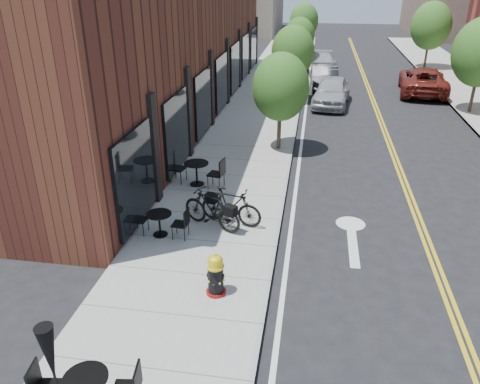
{
  "coord_description": "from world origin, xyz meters",
  "views": [
    {
      "loc": [
        0.7,
        -8.97,
        6.7
      ],
      "look_at": [
        -1.19,
        2.82,
        1.0
      ],
      "focal_mm": 35.0,
      "sensor_mm": 36.0,
      "label": 1
    }
  ],
  "objects_px": {
    "fire_hydrant": "(216,275)",
    "parked_car_c": "(322,64)",
    "bicycle_left": "(212,209)",
    "parked_car_far": "(423,81)",
    "bicycle_right": "(231,206)",
    "bistro_set_b": "(159,221)",
    "patio_umbrella": "(51,363)",
    "parked_car_b": "(324,77)",
    "parked_car_a": "(332,91)",
    "bistro_set_c": "(197,170)"
  },
  "relations": [
    {
      "from": "bicycle_right",
      "to": "parked_car_far",
      "type": "height_order",
      "value": "parked_car_far"
    },
    {
      "from": "bistro_set_b",
      "to": "parked_car_b",
      "type": "height_order",
      "value": "parked_car_b"
    },
    {
      "from": "parked_car_b",
      "to": "bistro_set_c",
      "type": "bearing_deg",
      "value": -108.39
    },
    {
      "from": "fire_hydrant",
      "to": "bicycle_left",
      "type": "xyz_separation_m",
      "value": [
        -0.72,
        2.9,
        0.09
      ]
    },
    {
      "from": "bicycle_left",
      "to": "parked_car_a",
      "type": "bearing_deg",
      "value": -168.91
    },
    {
      "from": "parked_car_b",
      "to": "bicycle_right",
      "type": "bearing_deg",
      "value": -101.38
    },
    {
      "from": "bicycle_left",
      "to": "bistro_set_c",
      "type": "bearing_deg",
      "value": -133.0
    },
    {
      "from": "fire_hydrant",
      "to": "bistro_set_b",
      "type": "bearing_deg",
      "value": 135.38
    },
    {
      "from": "parked_car_far",
      "to": "parked_car_b",
      "type": "bearing_deg",
      "value": 3.19
    },
    {
      "from": "bicycle_right",
      "to": "parked_car_far",
      "type": "bearing_deg",
      "value": -11.58
    },
    {
      "from": "bicycle_left",
      "to": "bistro_set_c",
      "type": "relative_size",
      "value": 0.98
    },
    {
      "from": "patio_umbrella",
      "to": "parked_car_a",
      "type": "distance_m",
      "value": 21.56
    },
    {
      "from": "parked_car_c",
      "to": "bistro_set_c",
      "type": "bearing_deg",
      "value": -103.27
    },
    {
      "from": "parked_car_b",
      "to": "parked_car_c",
      "type": "xyz_separation_m",
      "value": [
        -0.14,
        4.86,
        -0.07
      ]
    },
    {
      "from": "bistro_set_b",
      "to": "patio_umbrella",
      "type": "bearing_deg",
      "value": -81.46
    },
    {
      "from": "bicycle_left",
      "to": "bicycle_right",
      "type": "relative_size",
      "value": 1.03
    },
    {
      "from": "parked_car_c",
      "to": "bicycle_right",
      "type": "bearing_deg",
      "value": -98.09
    },
    {
      "from": "bicycle_left",
      "to": "parked_car_c",
      "type": "distance_m",
      "value": 23.2
    },
    {
      "from": "patio_umbrella",
      "to": "parked_car_c",
      "type": "relative_size",
      "value": 0.49
    },
    {
      "from": "parked_car_b",
      "to": "bicycle_left",
      "type": "bearing_deg",
      "value": -102.75
    },
    {
      "from": "patio_umbrella",
      "to": "parked_car_a",
      "type": "xyz_separation_m",
      "value": [
        4.27,
        21.11,
        -0.98
      ]
    },
    {
      "from": "bicycle_right",
      "to": "bistro_set_b",
      "type": "height_order",
      "value": "bicycle_right"
    },
    {
      "from": "patio_umbrella",
      "to": "parked_car_c",
      "type": "distance_m",
      "value": 30.1
    },
    {
      "from": "bistro_set_b",
      "to": "parked_car_a",
      "type": "height_order",
      "value": "parked_car_a"
    },
    {
      "from": "fire_hydrant",
      "to": "parked_car_a",
      "type": "distance_m",
      "value": 17.4
    },
    {
      "from": "bicycle_left",
      "to": "bistro_set_b",
      "type": "distance_m",
      "value": 1.47
    },
    {
      "from": "bistro_set_b",
      "to": "bicycle_left",
      "type": "bearing_deg",
      "value": 29.95
    },
    {
      "from": "bicycle_left",
      "to": "fire_hydrant",
      "type": "bearing_deg",
      "value": 38.7
    },
    {
      "from": "fire_hydrant",
      "to": "parked_car_c",
      "type": "height_order",
      "value": "parked_car_c"
    },
    {
      "from": "bistro_set_b",
      "to": "parked_car_far",
      "type": "relative_size",
      "value": 0.29
    },
    {
      "from": "bicycle_left",
      "to": "bicycle_right",
      "type": "height_order",
      "value": "bicycle_left"
    },
    {
      "from": "fire_hydrant",
      "to": "parked_car_c",
      "type": "xyz_separation_m",
      "value": [
        2.27,
        25.91,
        0.06
      ]
    },
    {
      "from": "bicycle_right",
      "to": "patio_umbrella",
      "type": "height_order",
      "value": "patio_umbrella"
    },
    {
      "from": "fire_hydrant",
      "to": "bistro_set_c",
      "type": "height_order",
      "value": "fire_hydrant"
    },
    {
      "from": "parked_car_b",
      "to": "parked_car_far",
      "type": "xyz_separation_m",
      "value": [
        5.74,
        -0.32,
        0.03
      ]
    },
    {
      "from": "bicycle_left",
      "to": "parked_car_far",
      "type": "bearing_deg",
      "value": 178.41
    },
    {
      "from": "fire_hydrant",
      "to": "patio_umbrella",
      "type": "height_order",
      "value": "patio_umbrella"
    },
    {
      "from": "parked_car_b",
      "to": "parked_car_c",
      "type": "bearing_deg",
      "value": 88.63
    },
    {
      "from": "fire_hydrant",
      "to": "bicycle_right",
      "type": "bearing_deg",
      "value": 97.48
    },
    {
      "from": "fire_hydrant",
      "to": "bistro_set_b",
      "type": "relative_size",
      "value": 0.64
    },
    {
      "from": "parked_car_far",
      "to": "bicycle_right",
      "type": "bearing_deg",
      "value": 70.86
    },
    {
      "from": "bicycle_right",
      "to": "parked_car_a",
      "type": "xyz_separation_m",
      "value": [
        3.01,
        13.98,
        0.08
      ]
    },
    {
      "from": "patio_umbrella",
      "to": "parked_car_c",
      "type": "bearing_deg",
      "value": 82.82
    },
    {
      "from": "fire_hydrant",
      "to": "parked_car_c",
      "type": "distance_m",
      "value": 26.01
    },
    {
      "from": "bistro_set_c",
      "to": "parked_car_c",
      "type": "bearing_deg",
      "value": 89.87
    },
    {
      "from": "parked_car_a",
      "to": "parked_car_far",
      "type": "height_order",
      "value": "parked_car_far"
    },
    {
      "from": "fire_hydrant",
      "to": "parked_car_a",
      "type": "relative_size",
      "value": 0.23
    },
    {
      "from": "bistro_set_b",
      "to": "patio_umbrella",
      "type": "distance_m",
      "value": 6.33
    },
    {
      "from": "fire_hydrant",
      "to": "parked_car_far",
      "type": "distance_m",
      "value": 22.27
    },
    {
      "from": "bicycle_right",
      "to": "parked_car_c",
      "type": "distance_m",
      "value": 22.85
    }
  ]
}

